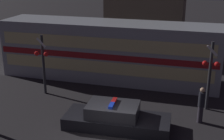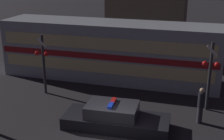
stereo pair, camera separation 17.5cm
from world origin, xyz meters
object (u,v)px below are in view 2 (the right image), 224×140
at_px(police_car, 115,118).
at_px(train, 109,51).
at_px(crossing_signal_near, 210,73).
at_px(pedestrian, 201,105).

bearing_deg(police_car, train, 106.34).
height_order(police_car, crossing_signal_near, crossing_signal_near).
distance_m(train, police_car, 6.93).
height_order(train, pedestrian, train).
relative_size(police_car, pedestrian, 2.77).
distance_m(train, crossing_signal_near, 7.15).
relative_size(police_car, crossing_signal_near, 1.37).
xyz_separation_m(train, police_car, (2.24, -6.40, -1.43)).
bearing_deg(train, police_car, -70.70).
bearing_deg(police_car, crossing_signal_near, 34.41).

